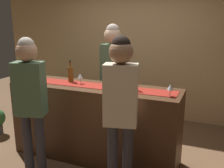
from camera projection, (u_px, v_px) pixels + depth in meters
name	position (u px, v px, depth m)	size (l,w,h in m)	color
ground_plane	(95.00, 157.00, 3.58)	(10.00, 10.00, 0.00)	brown
back_wall	(137.00, 42.00, 4.93)	(6.00, 0.12, 2.90)	tan
bar_counter	(94.00, 122.00, 3.46)	(2.27, 0.60, 1.02)	#472B19
counter_runner_cloth	(94.00, 86.00, 3.33)	(2.16, 0.28, 0.01)	maroon
wine_bottle_clear	(111.00, 78.00, 3.27)	(0.07, 0.07, 0.30)	#B2C6C1
wine_bottle_green	(132.00, 81.00, 3.12)	(0.07, 0.07, 0.30)	#194723
wine_bottle_amber	(71.00, 74.00, 3.52)	(0.07, 0.07, 0.30)	brown
wine_glass_near_customer	(170.00, 87.00, 2.84)	(0.07, 0.07, 0.14)	silver
wine_glass_mid_counter	(80.00, 76.00, 3.41)	(0.07, 0.07, 0.14)	silver
wine_glass_far_end	(37.00, 72.00, 3.67)	(0.07, 0.07, 0.14)	silver
bartender	(113.00, 70.00, 3.82)	(0.38, 0.27, 1.81)	#26262B
customer_sipping	(121.00, 100.00, 2.59)	(0.38, 0.27, 1.72)	#33333D
customer_browsing	(30.00, 94.00, 2.92)	(0.38, 0.29, 1.68)	#33333D
potted_plant_tall	(29.00, 93.00, 4.77)	(0.64, 0.64, 0.93)	#9E9389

